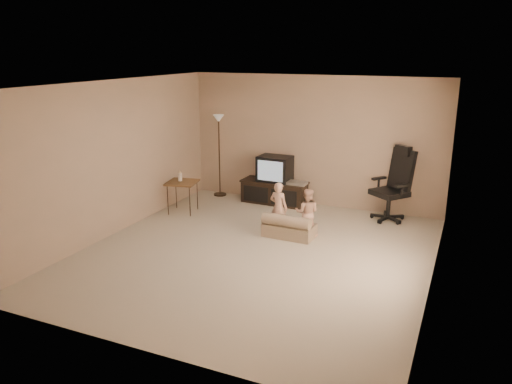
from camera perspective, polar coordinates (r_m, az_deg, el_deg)
floor at (r=7.55m, az=-0.03°, el=-7.05°), size 5.50×5.50×0.00m
room_shell at (r=7.10m, az=-0.04°, el=4.30°), size 5.50×5.50×5.50m
tv_stand at (r=9.85m, az=2.15°, el=0.94°), size 1.34×0.53×0.95m
office_chair at (r=9.20m, az=15.37°, el=-0.19°), size 0.86×0.86×1.34m
side_table at (r=9.36m, az=-8.46°, el=1.08°), size 0.63×0.63×0.80m
floor_lamp at (r=10.24m, az=-4.26°, el=6.27°), size 0.26×0.26×1.68m
child_sofa at (r=8.15m, az=3.73°, el=-4.08°), size 0.84×0.50×0.40m
toddler_left at (r=8.25m, az=2.59°, el=-1.80°), size 0.35×0.28×0.87m
toddler_right at (r=8.16m, az=5.84°, el=-2.34°), size 0.42×0.28×0.80m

